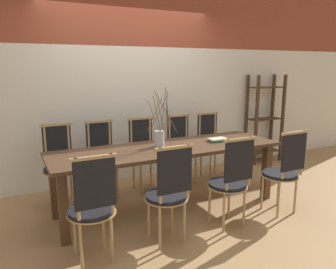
# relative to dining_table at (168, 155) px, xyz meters

# --- Properties ---
(ground_plane) EXTENTS (16.00, 16.00, 0.00)m
(ground_plane) POSITION_rel_dining_table_xyz_m (0.00, 0.00, -0.66)
(ground_plane) COLOR #A87F51
(wall_rear) EXTENTS (12.00, 0.06, 3.20)m
(wall_rear) POSITION_rel_dining_table_xyz_m (0.00, 1.26, 0.94)
(wall_rear) COLOR silver
(wall_rear) RESTS_ON ground_plane
(dining_table) EXTENTS (2.74, 0.83, 0.76)m
(dining_table) POSITION_rel_dining_table_xyz_m (0.00, 0.00, 0.00)
(dining_table) COLOR #4C3321
(dining_table) RESTS_ON ground_plane
(chair_near_leftend) EXTENTS (0.43, 0.43, 1.00)m
(chair_near_leftend) POSITION_rel_dining_table_xyz_m (-1.08, -0.73, -0.13)
(chair_near_leftend) COLOR black
(chair_near_leftend) RESTS_ON ground_plane
(chair_near_left) EXTENTS (0.43, 0.43, 1.00)m
(chair_near_left) POSITION_rel_dining_table_xyz_m (-0.36, -0.73, -0.13)
(chair_near_left) COLOR black
(chair_near_left) RESTS_ON ground_plane
(chair_near_center) EXTENTS (0.43, 0.43, 1.00)m
(chair_near_center) POSITION_rel_dining_table_xyz_m (0.37, -0.73, -0.13)
(chair_near_center) COLOR black
(chair_near_center) RESTS_ON ground_plane
(chair_near_right) EXTENTS (0.43, 0.43, 1.00)m
(chair_near_right) POSITION_rel_dining_table_xyz_m (1.12, -0.73, -0.13)
(chair_near_right) COLOR black
(chair_near_right) RESTS_ON ground_plane
(chair_far_leftend) EXTENTS (0.43, 0.43, 1.00)m
(chair_far_leftend) POSITION_rel_dining_table_xyz_m (-1.13, 0.73, -0.13)
(chair_far_leftend) COLOR black
(chair_far_leftend) RESTS_ON ground_plane
(chair_far_left) EXTENTS (0.43, 0.43, 1.00)m
(chair_far_left) POSITION_rel_dining_table_xyz_m (-0.60, 0.73, -0.13)
(chair_far_left) COLOR black
(chair_far_left) RESTS_ON ground_plane
(chair_far_center) EXTENTS (0.43, 0.43, 1.00)m
(chair_far_center) POSITION_rel_dining_table_xyz_m (-0.01, 0.73, -0.13)
(chair_far_center) COLOR black
(chair_far_center) RESTS_ON ground_plane
(chair_far_right) EXTENTS (0.43, 0.43, 1.00)m
(chair_far_right) POSITION_rel_dining_table_xyz_m (0.59, 0.73, -0.13)
(chair_far_right) COLOR black
(chair_far_right) RESTS_ON ground_plane
(chair_far_rightend) EXTENTS (0.43, 0.43, 1.00)m
(chair_far_rightend) POSITION_rel_dining_table_xyz_m (1.11, 0.73, -0.13)
(chair_far_rightend) COLOR black
(chair_far_rightend) RESTS_ON ground_plane
(vase_centerpiece) EXTENTS (0.30, 0.30, 0.71)m
(vase_centerpiece) POSITION_rel_dining_table_xyz_m (-0.08, 0.07, 0.22)
(vase_centerpiece) COLOR silver
(vase_centerpiece) RESTS_ON dining_table
(book_stack) EXTENTS (0.24, 0.17, 0.04)m
(book_stack) POSITION_rel_dining_table_xyz_m (0.69, -0.02, 0.12)
(book_stack) COLOR #1E6B4C
(book_stack) RESTS_ON dining_table
(shelving_rack) EXTENTS (0.65, 0.31, 1.55)m
(shelving_rack) POSITION_rel_dining_table_xyz_m (2.44, 1.03, 0.11)
(shelving_rack) COLOR #422D1E
(shelving_rack) RESTS_ON ground_plane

